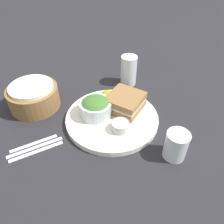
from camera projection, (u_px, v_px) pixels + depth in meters
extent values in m
plane|color=#232328|center=(112.00, 120.00, 0.78)|extent=(4.00, 4.00, 0.00)
cylinder|color=white|center=(112.00, 118.00, 0.77)|extent=(0.32, 0.32, 0.02)
cube|color=olive|center=(125.00, 106.00, 0.79)|extent=(0.15, 0.14, 0.02)
cube|color=silver|center=(125.00, 102.00, 0.78)|extent=(0.14, 0.14, 0.01)
cube|color=olive|center=(125.00, 98.00, 0.77)|extent=(0.15, 0.14, 0.02)
cylinder|color=silver|center=(96.00, 108.00, 0.76)|extent=(0.11, 0.11, 0.05)
ellipsoid|color=#3D702D|center=(95.00, 105.00, 0.74)|extent=(0.10, 0.10, 0.05)
cylinder|color=#B7B7BC|center=(120.00, 126.00, 0.70)|extent=(0.06, 0.06, 0.03)
sphere|color=orange|center=(107.00, 96.00, 0.81)|extent=(0.05, 0.05, 0.05)
cylinder|color=silver|center=(129.00, 70.00, 0.92)|extent=(0.07, 0.07, 0.13)
cylinder|color=olive|center=(34.00, 97.00, 0.81)|extent=(0.19, 0.19, 0.08)
cylinder|color=white|center=(31.00, 87.00, 0.78)|extent=(0.16, 0.16, 0.01)
cube|color=silver|center=(37.00, 151.00, 0.67)|extent=(0.16, 0.06, 0.01)
cube|color=silver|center=(35.00, 147.00, 0.68)|extent=(0.17, 0.06, 0.01)
cube|color=silver|center=(34.00, 143.00, 0.69)|extent=(0.15, 0.05, 0.01)
cylinder|color=silver|center=(176.00, 145.00, 0.63)|extent=(0.07, 0.07, 0.09)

